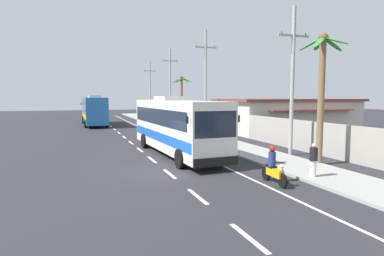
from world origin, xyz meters
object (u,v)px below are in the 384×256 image
(utility_pole_mid, at_px, (206,80))
(pedestrian_near_kerb, at_px, (313,160))
(roadside_building, at_px, (286,115))
(coach_bus_foreground, at_px, (176,124))
(utility_pole_distant, at_px, (150,88))
(palm_nearest, at_px, (181,92))
(utility_pole_nearest, at_px, (292,80))
(utility_pole_far, at_px, (170,85))
(motorcycle_beside_bus, at_px, (273,169))
(palm_second, at_px, (322,81))
(coach_bus_far_lane, at_px, (94,110))

(utility_pole_mid, bearing_deg, pedestrian_near_kerb, -97.64)
(roadside_building, bearing_deg, coach_bus_foreground, -148.41)
(coach_bus_foreground, relative_size, utility_pole_distant, 1.16)
(pedestrian_near_kerb, height_order, utility_pole_distant, utility_pole_distant)
(utility_pole_mid, xyz_separation_m, palm_nearest, (2.14, 14.64, -1.02))
(coach_bus_foreground, xyz_separation_m, utility_pole_nearest, (6.82, -2.88, 2.87))
(utility_pole_far, xyz_separation_m, palm_nearest, (1.91, 0.68, -1.03))
(utility_pole_far, xyz_separation_m, roadside_building, (8.50, -15.62, -3.66))
(motorcycle_beside_bus, height_order, roadside_building, roadside_building)
(pedestrian_near_kerb, bearing_deg, coach_bus_foreground, 40.94)
(utility_pole_nearest, bearing_deg, motorcycle_beside_bus, -131.91)
(motorcycle_beside_bus, distance_m, utility_pole_mid, 20.58)
(pedestrian_near_kerb, distance_m, roadside_building, 21.15)
(motorcycle_beside_bus, relative_size, palm_nearest, 0.29)
(utility_pole_nearest, bearing_deg, palm_second, -96.46)
(coach_bus_foreground, distance_m, motorcycle_beside_bus, 8.69)
(pedestrian_near_kerb, relative_size, palm_nearest, 0.23)
(utility_pole_mid, xyz_separation_m, utility_pole_distant, (0.40, 27.92, -0.15))
(coach_bus_foreground, height_order, pedestrian_near_kerb, coach_bus_foreground)
(utility_pole_distant, bearing_deg, pedestrian_near_kerb, -93.64)
(coach_bus_foreground, height_order, roadside_building, coach_bus_foreground)
(coach_bus_foreground, distance_m, roadside_building, 17.98)
(coach_bus_far_lane, xyz_separation_m, pedestrian_near_kerb, (7.69, -32.78, -1.11))
(utility_pole_mid, bearing_deg, utility_pole_distant, 89.18)
(coach_bus_far_lane, distance_m, palm_second, 32.03)
(coach_bus_foreground, relative_size, coach_bus_far_lane, 1.07)
(palm_nearest, bearing_deg, palm_second, -94.06)
(coach_bus_far_lane, xyz_separation_m, palm_nearest, (12.44, 1.35, 2.37))
(motorcycle_beside_bus, height_order, palm_second, palm_second)
(utility_pole_far, bearing_deg, palm_second, -90.63)
(utility_pole_mid, xyz_separation_m, palm_second, (-0.11, -16.97, -0.83))
(pedestrian_near_kerb, bearing_deg, utility_pole_nearest, -11.57)
(utility_pole_distant, xyz_separation_m, palm_second, (-0.51, -44.89, -0.67))
(palm_second, distance_m, roadside_building, 17.90)
(coach_bus_far_lane, distance_m, utility_pole_distant, 18.42)
(coach_bus_foreground, xyz_separation_m, roadside_building, (15.31, 9.42, -0.20))
(motorcycle_beside_bus, bearing_deg, pedestrian_near_kerb, -0.81)
(utility_pole_mid, distance_m, utility_pole_far, 13.96)
(utility_pole_nearest, xyz_separation_m, utility_pole_distant, (0.17, 41.89, 0.44))
(utility_pole_distant, xyz_separation_m, roadside_building, (8.32, -29.59, -3.50))
(coach_bus_foreground, relative_size, utility_pole_nearest, 1.27)
(utility_pole_mid, xyz_separation_m, utility_pole_far, (0.23, 13.96, 0.00))
(utility_pole_distant, bearing_deg, utility_pole_nearest, -90.23)
(pedestrian_near_kerb, distance_m, utility_pole_distant, 47.71)
(coach_bus_foreground, xyz_separation_m, pedestrian_near_kerb, (3.97, -8.41, -1.05))
(pedestrian_near_kerb, distance_m, palm_second, 5.12)
(coach_bus_far_lane, xyz_separation_m, roadside_building, (19.03, -14.95, -0.26))
(motorcycle_beside_bus, relative_size, roadside_building, 0.14)
(utility_pole_nearest, distance_m, utility_pole_distant, 41.89)
(utility_pole_far, xyz_separation_m, utility_pole_distant, (0.17, 13.96, -0.16))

